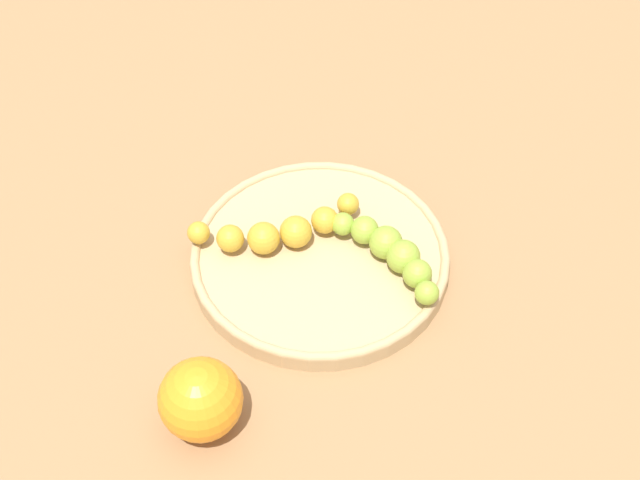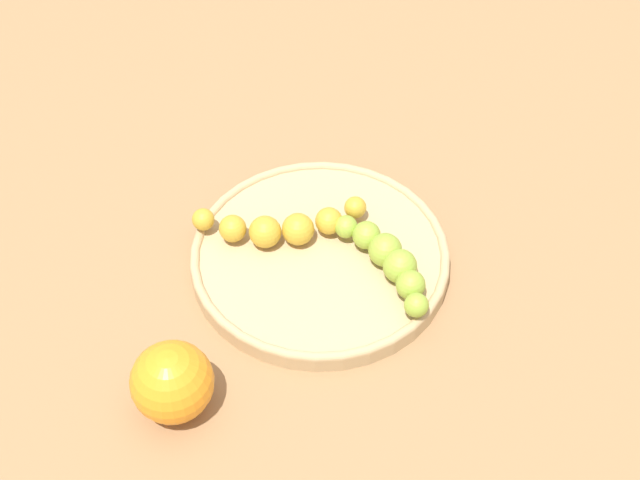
{
  "view_description": "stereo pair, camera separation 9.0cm",
  "coord_description": "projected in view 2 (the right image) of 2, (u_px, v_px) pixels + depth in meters",
  "views": [
    {
      "loc": [
        -0.57,
        0.18,
        0.71
      ],
      "look_at": [
        0.0,
        0.0,
        0.04
      ],
      "focal_mm": 49.42,
      "sensor_mm": 36.0,
      "label": 1
    },
    {
      "loc": [
        -0.59,
        0.1,
        0.71
      ],
      "look_at": [
        0.0,
        0.0,
        0.04
      ],
      "focal_mm": 49.42,
      "sensor_mm": 36.0,
      "label": 2
    }
  ],
  "objects": [
    {
      "name": "fruit_bowl",
      "position": [
        320.0,
        256.0,
        0.92
      ],
      "size": [
        0.27,
        0.27,
        0.02
      ],
      "color": "tan",
      "rests_on": "ground_plane"
    },
    {
      "name": "banana_spotted",
      "position": [
        281.0,
        226.0,
        0.91
      ],
      "size": [
        0.06,
        0.18,
        0.03
      ],
      "rotation": [
        0.0,
        0.0,
        3.09
      ],
      "color": "gold",
      "rests_on": "fruit_bowl"
    },
    {
      "name": "banana_green",
      "position": [
        389.0,
        260.0,
        0.88
      ],
      "size": [
        0.14,
        0.08,
        0.03
      ],
      "rotation": [
        0.0,
        0.0,
        5.12
      ],
      "color": "#8CAD38",
      "rests_on": "fruit_bowl"
    },
    {
      "name": "orange_fruit",
      "position": [
        172.0,
        382.0,
        0.79
      ],
      "size": [
        0.08,
        0.08,
        0.08
      ],
      "primitive_type": "sphere",
      "color": "orange",
      "rests_on": "ground_plane"
    },
    {
      "name": "ground_plane",
      "position": [
        320.0,
        264.0,
        0.93
      ],
      "size": [
        2.4,
        2.4,
        0.0
      ],
      "primitive_type": "plane",
      "color": "#936D47"
    }
  ]
}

